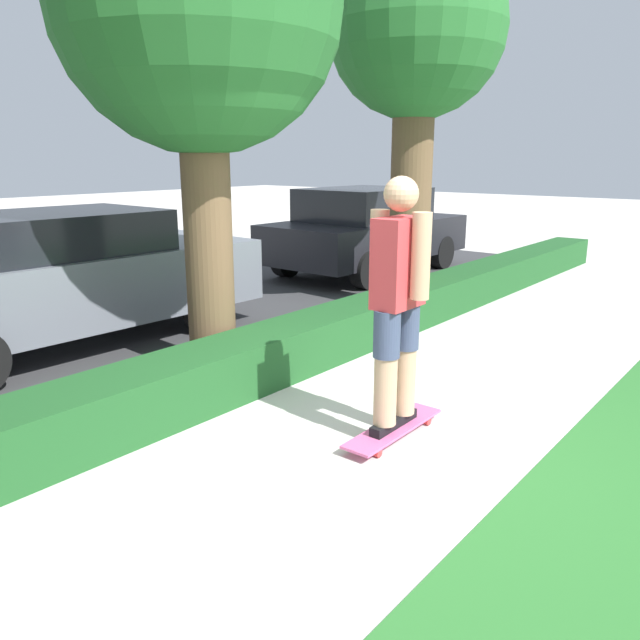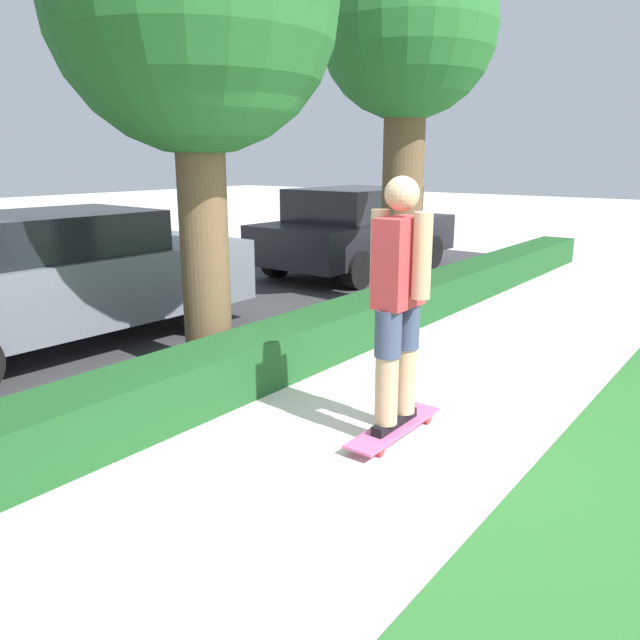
{
  "view_description": "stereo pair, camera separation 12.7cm",
  "coord_description": "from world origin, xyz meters",
  "px_view_note": "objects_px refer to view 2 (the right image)",
  "views": [
    {
      "loc": [
        -3.45,
        -2.27,
        2.03
      ],
      "look_at": [
        0.09,
        0.6,
        0.83
      ],
      "focal_mm": 35.0,
      "sensor_mm": 36.0,
      "label": 1
    },
    {
      "loc": [
        -3.53,
        -2.17,
        2.03
      ],
      "look_at": [
        0.09,
        0.6,
        0.83
      ],
      "focal_mm": 35.0,
      "sensor_mm": 36.0,
      "label": 2
    }
  ],
  "objects_px": {
    "tree_far": "(407,40)",
    "tree_mid": "(193,11)",
    "skater_person": "(399,298)",
    "skateboard": "(395,427)",
    "parked_car_middle": "(52,278)",
    "parked_car_rear": "(356,230)"
  },
  "relations": [
    {
      "from": "parked_car_middle",
      "to": "tree_mid",
      "type": "bearing_deg",
      "value": -74.58
    },
    {
      "from": "tree_mid",
      "to": "tree_far",
      "type": "distance_m",
      "value": 3.39
    },
    {
      "from": "skater_person",
      "to": "tree_mid",
      "type": "xyz_separation_m",
      "value": [
        0.16,
        2.17,
        2.16
      ]
    },
    {
      "from": "skater_person",
      "to": "parked_car_middle",
      "type": "relative_size",
      "value": 0.42
    },
    {
      "from": "tree_far",
      "to": "parked_car_rear",
      "type": "distance_m",
      "value": 3.85
    },
    {
      "from": "skater_person",
      "to": "parked_car_middle",
      "type": "height_order",
      "value": "skater_person"
    },
    {
      "from": "tree_mid",
      "to": "parked_car_rear",
      "type": "xyz_separation_m",
      "value": [
        5.3,
        1.9,
        -2.45
      ]
    },
    {
      "from": "skateboard",
      "to": "parked_car_middle",
      "type": "relative_size",
      "value": 0.23
    },
    {
      "from": "skater_person",
      "to": "tree_mid",
      "type": "distance_m",
      "value": 3.06
    },
    {
      "from": "tree_mid",
      "to": "parked_car_middle",
      "type": "height_order",
      "value": "tree_mid"
    },
    {
      "from": "skater_person",
      "to": "tree_far",
      "type": "bearing_deg",
      "value": 29.99
    },
    {
      "from": "tree_far",
      "to": "parked_car_rear",
      "type": "xyz_separation_m",
      "value": [
        1.92,
        2.03,
        -2.65
      ]
    },
    {
      "from": "tree_mid",
      "to": "parked_car_rear",
      "type": "relative_size",
      "value": 1.13
    },
    {
      "from": "skater_person",
      "to": "parked_car_rear",
      "type": "bearing_deg",
      "value": 36.74
    },
    {
      "from": "skateboard",
      "to": "parked_car_rear",
      "type": "xyz_separation_m",
      "value": [
        5.46,
        4.07,
        0.7
      ]
    },
    {
      "from": "parked_car_rear",
      "to": "skater_person",
      "type": "bearing_deg",
      "value": -141.97
    },
    {
      "from": "parked_car_middle",
      "to": "parked_car_rear",
      "type": "distance_m",
      "value": 5.75
    },
    {
      "from": "skater_person",
      "to": "parked_car_rear",
      "type": "height_order",
      "value": "skater_person"
    },
    {
      "from": "parked_car_middle",
      "to": "tree_far",
      "type": "bearing_deg",
      "value": -25.9
    },
    {
      "from": "tree_mid",
      "to": "parked_car_middle",
      "type": "xyz_separation_m",
      "value": [
        -0.45,
        1.91,
        -2.44
      ]
    },
    {
      "from": "skateboard",
      "to": "tree_far",
      "type": "bearing_deg",
      "value": 29.99
    },
    {
      "from": "tree_far",
      "to": "tree_mid",
      "type": "bearing_deg",
      "value": 177.85
    }
  ]
}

